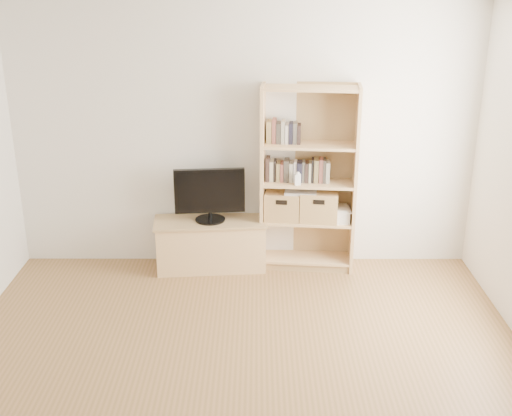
{
  "coord_description": "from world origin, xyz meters",
  "views": [
    {
      "loc": [
        0.12,
        -3.55,
        2.84
      ],
      "look_at": [
        0.11,
        1.9,
        0.79
      ],
      "focal_mm": 45.0,
      "sensor_mm": 36.0,
      "label": 1
    }
  ],
  "objects_px": {
    "tv_stand": "(211,245)",
    "basket_left": "(283,205)",
    "basket_right": "(319,205)",
    "baby_monitor": "(298,179)",
    "bookshelf": "(309,180)",
    "television": "(210,195)",
    "laptop": "(301,192)"
  },
  "relations": [
    {
      "from": "baby_monitor",
      "to": "television",
      "type": "bearing_deg",
      "value": 168.79
    },
    {
      "from": "basket_right",
      "to": "bookshelf",
      "type": "bearing_deg",
      "value": 179.76
    },
    {
      "from": "basket_left",
      "to": "laptop",
      "type": "height_order",
      "value": "laptop"
    },
    {
      "from": "television",
      "to": "basket_left",
      "type": "bearing_deg",
      "value": -1.06
    },
    {
      "from": "tv_stand",
      "to": "basket_left",
      "type": "xyz_separation_m",
      "value": [
        0.71,
        0.05,
        0.41
      ]
    },
    {
      "from": "bookshelf",
      "to": "basket_right",
      "type": "xyz_separation_m",
      "value": [
        0.11,
        -0.02,
        -0.26
      ]
    },
    {
      "from": "basket_right",
      "to": "baby_monitor",
      "type": "bearing_deg",
      "value": -153.3
    },
    {
      "from": "television",
      "to": "basket_right",
      "type": "distance_m",
      "value": 1.07
    },
    {
      "from": "tv_stand",
      "to": "baby_monitor",
      "type": "bearing_deg",
      "value": -8.97
    },
    {
      "from": "bookshelf",
      "to": "basket_left",
      "type": "distance_m",
      "value": 0.36
    },
    {
      "from": "television",
      "to": "basket_left",
      "type": "height_order",
      "value": "television"
    },
    {
      "from": "bookshelf",
      "to": "basket_left",
      "type": "relative_size",
      "value": 5.41
    },
    {
      "from": "tv_stand",
      "to": "basket_right",
      "type": "distance_m",
      "value": 1.15
    },
    {
      "from": "television",
      "to": "tv_stand",
      "type": "bearing_deg",
      "value": 0.0
    },
    {
      "from": "bookshelf",
      "to": "baby_monitor",
      "type": "distance_m",
      "value": 0.15
    },
    {
      "from": "bookshelf",
      "to": "tv_stand",
      "type": "bearing_deg",
      "value": -172.59
    },
    {
      "from": "bookshelf",
      "to": "television",
      "type": "xyz_separation_m",
      "value": [
        -0.96,
        -0.04,
        -0.14
      ]
    },
    {
      "from": "tv_stand",
      "to": "basket_right",
      "type": "bearing_deg",
      "value": -4.06
    },
    {
      "from": "basket_left",
      "to": "basket_right",
      "type": "relative_size",
      "value": 0.94
    },
    {
      "from": "television",
      "to": "baby_monitor",
      "type": "bearing_deg",
      "value": -9.14
    },
    {
      "from": "tv_stand",
      "to": "bookshelf",
      "type": "bearing_deg",
      "value": -3.01
    },
    {
      "from": "baby_monitor",
      "to": "basket_right",
      "type": "height_order",
      "value": "baby_monitor"
    },
    {
      "from": "tv_stand",
      "to": "basket_left",
      "type": "height_order",
      "value": "basket_left"
    },
    {
      "from": "basket_right",
      "to": "television",
      "type": "bearing_deg",
      "value": -171.28
    },
    {
      "from": "bookshelf",
      "to": "laptop",
      "type": "relative_size",
      "value": 5.98
    },
    {
      "from": "bookshelf",
      "to": "laptop",
      "type": "xyz_separation_m",
      "value": [
        -0.07,
        -0.02,
        -0.12
      ]
    },
    {
      "from": "baby_monitor",
      "to": "basket_right",
      "type": "bearing_deg",
      "value": 11.69
    },
    {
      "from": "basket_left",
      "to": "tv_stand",
      "type": "bearing_deg",
      "value": -168.03
    },
    {
      "from": "tv_stand",
      "to": "basket_right",
      "type": "xyz_separation_m",
      "value": [
        1.07,
        0.02,
        0.42
      ]
    },
    {
      "from": "bookshelf",
      "to": "baby_monitor",
      "type": "height_order",
      "value": "bookshelf"
    },
    {
      "from": "tv_stand",
      "to": "baby_monitor",
      "type": "relative_size",
      "value": 9.95
    },
    {
      "from": "basket_left",
      "to": "laptop",
      "type": "relative_size",
      "value": 1.11
    }
  ]
}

